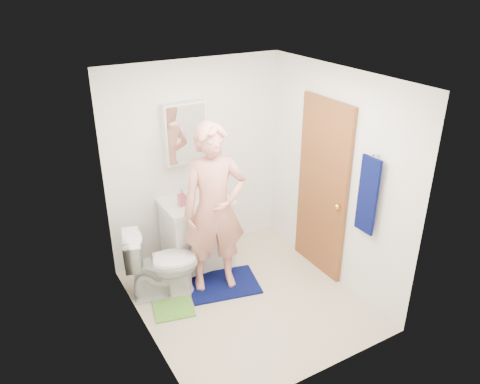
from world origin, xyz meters
name	(u,v)px	position (x,y,z in m)	size (l,w,h in m)	color
floor	(247,300)	(0.00, 0.00, -0.01)	(2.20, 2.40, 0.02)	beige
ceiling	(249,77)	(0.00, 0.00, 2.41)	(2.20, 2.40, 0.02)	white
wall_back	(196,162)	(0.00, 1.21, 1.20)	(2.20, 0.02, 2.40)	white
wall_front	(327,261)	(0.00, -1.21, 1.20)	(2.20, 0.02, 2.40)	white
wall_left	(139,229)	(-1.11, 0.00, 1.20)	(0.02, 2.40, 2.40)	white
wall_right	(335,178)	(1.11, 0.00, 1.20)	(0.02, 2.40, 2.40)	white
vanity_cabinet	(197,234)	(-0.15, 0.91, 0.40)	(0.75, 0.55, 0.80)	white
countertop	(196,202)	(-0.15, 0.91, 0.83)	(0.79, 0.59, 0.05)	white
sink_basin	(196,201)	(-0.15, 0.91, 0.84)	(0.40, 0.40, 0.03)	white
faucet	(189,190)	(-0.15, 1.09, 0.91)	(0.03, 0.03, 0.12)	silver
medicine_cabinet	(185,133)	(-0.15, 1.14, 1.60)	(0.50, 0.12, 0.70)	white
mirror_panel	(187,134)	(-0.15, 1.08, 1.60)	(0.46, 0.01, 0.66)	white
door	(322,189)	(1.07, 0.15, 1.02)	(0.05, 0.80, 2.05)	#9C592B
door_knob	(338,207)	(1.03, -0.17, 0.95)	(0.07, 0.07, 0.07)	gold
towel	(368,195)	(1.03, -0.57, 1.25)	(0.03, 0.24, 0.80)	#080F4D
towel_hook	(376,155)	(1.07, -0.57, 1.67)	(0.02, 0.02, 0.06)	silver
toilet	(162,263)	(-0.74, 0.55, 0.40)	(0.44, 0.78, 0.79)	white
bath_mat	(223,284)	(-0.11, 0.36, 0.01)	(0.78, 0.56, 0.02)	#080F4D
green_rug	(174,309)	(-0.76, 0.24, 0.01)	(0.42, 0.35, 0.02)	#60AA38
soap_dispenser	(182,197)	(-0.33, 0.89, 0.94)	(0.09, 0.09, 0.19)	#D2627C
toothbrush_cup	(216,188)	(0.15, 1.00, 0.90)	(0.14, 0.14, 0.11)	#5E418F
man	(214,209)	(-0.17, 0.41, 0.97)	(0.69, 0.45, 1.89)	#DE8D7D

